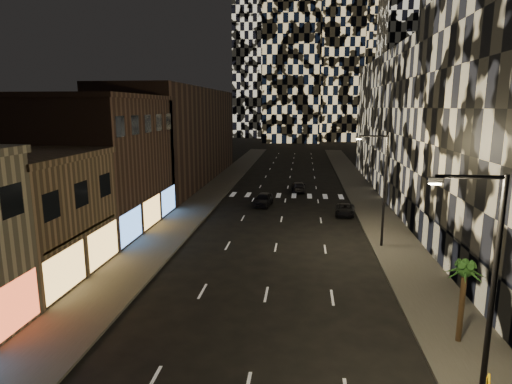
% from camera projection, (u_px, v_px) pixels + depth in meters
% --- Properties ---
extents(sidewalk_left, '(4.00, 120.00, 0.15)m').
position_uv_depth(sidewalk_left, '(211.00, 193.00, 56.52)').
color(sidewalk_left, '#47443F').
rests_on(sidewalk_left, ground).
extents(sidewalk_right, '(4.00, 120.00, 0.15)m').
position_uv_depth(sidewalk_right, '(365.00, 197.00, 54.36)').
color(sidewalk_right, '#47443F').
rests_on(sidewalk_right, ground).
extents(curb_left, '(0.20, 120.00, 0.15)m').
position_uv_depth(curb_left, '(226.00, 194.00, 56.29)').
color(curb_left, '#4C4C47').
rests_on(curb_left, ground).
extents(curb_right, '(0.20, 120.00, 0.15)m').
position_uv_depth(curb_right, '(348.00, 196.00, 54.59)').
color(curb_right, '#4C4C47').
rests_on(curb_right, ground).
extents(retail_tan, '(10.00, 10.00, 8.00)m').
position_uv_depth(retail_tan, '(12.00, 219.00, 28.24)').
color(retail_tan, '#7D634B').
rests_on(retail_tan, ground).
extents(retail_brown, '(10.00, 15.00, 12.00)m').
position_uv_depth(retail_brown, '(98.00, 164.00, 40.04)').
color(retail_brown, '#493229').
rests_on(retail_brown, ground).
extents(retail_filler_left, '(10.00, 40.00, 14.00)m').
position_uv_depth(retail_filler_left, '(179.00, 135.00, 65.67)').
color(retail_filler_left, '#493229').
rests_on(retail_filler_left, ground).
extents(midrise_base, '(0.60, 25.00, 3.00)m').
position_uv_depth(midrise_base, '(453.00, 254.00, 28.98)').
color(midrise_base, '#383838').
rests_on(midrise_base, ground).
extents(midrise_filler_right, '(16.00, 40.00, 18.00)m').
position_uv_depth(midrise_filler_right, '(436.00, 124.00, 58.36)').
color(midrise_filler_right, '#232326').
rests_on(midrise_filler_right, ground).
extents(streetlight_near, '(2.55, 0.25, 9.00)m').
position_uv_depth(streetlight_near, '(486.00, 285.00, 14.52)').
color(streetlight_near, black).
rests_on(streetlight_near, sidewalk_right).
extents(streetlight_far, '(2.55, 0.25, 9.00)m').
position_uv_depth(streetlight_far, '(382.00, 183.00, 34.01)').
color(streetlight_far, black).
rests_on(streetlight_far, sidewalk_right).
extents(car_dark_midlane, '(2.33, 4.62, 1.51)m').
position_uv_depth(car_dark_midlane, '(263.00, 199.00, 49.64)').
color(car_dark_midlane, black).
rests_on(car_dark_midlane, ground).
extents(car_dark_oncoming, '(2.07, 4.64, 1.32)m').
position_uv_depth(car_dark_oncoming, '(298.00, 187.00, 57.95)').
color(car_dark_oncoming, black).
rests_on(car_dark_oncoming, ground).
extents(car_dark_rightlane, '(2.32, 4.31, 1.15)m').
position_uv_depth(car_dark_rightlane, '(345.00, 210.00, 45.35)').
color(car_dark_rightlane, black).
rests_on(car_dark_rightlane, ground).
extents(palm_tree, '(2.06, 2.08, 4.07)m').
position_uv_depth(palm_tree, '(465.00, 275.00, 20.09)').
color(palm_tree, '#47331E').
rests_on(palm_tree, sidewalk_right).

